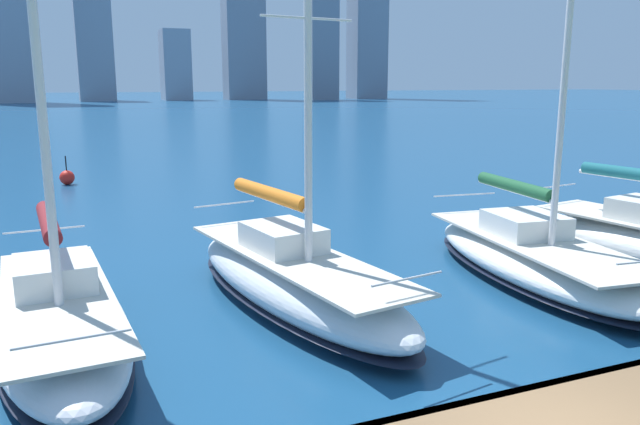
# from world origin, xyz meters

# --- Properties ---
(city_skyline) EXTENTS (164.07, 22.58, 53.48)m
(city_skyline) POSITION_xyz_m (1.91, -159.90, 22.35)
(city_skyline) COLOR gray
(city_skyline) RESTS_ON ground
(sailboat_forest) EXTENTS (3.63, 8.42, 10.86)m
(sailboat_forest) POSITION_xyz_m (-5.44, -6.79, 0.62)
(sailboat_forest) COLOR white
(sailboat_forest) RESTS_ON ground
(sailboat_orange) EXTENTS (3.64, 8.59, 9.38)m
(sailboat_orange) POSITION_xyz_m (0.87, -7.18, 0.70)
(sailboat_orange) COLOR silver
(sailboat_orange) RESTS_ON ground
(sailboat_maroon) EXTENTS (2.85, 7.82, 11.34)m
(sailboat_maroon) POSITION_xyz_m (5.65, -6.79, 0.66)
(sailboat_maroon) COLOR white
(sailboat_maroon) RESTS_ON ground
(channel_buoy) EXTENTS (0.70, 0.70, 1.40)m
(channel_buoy) POSITION_xyz_m (5.29, -27.16, 0.36)
(channel_buoy) COLOR red
(channel_buoy) RESTS_ON ground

